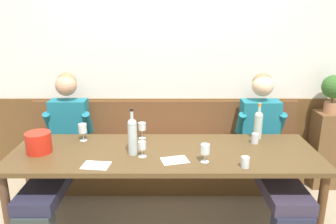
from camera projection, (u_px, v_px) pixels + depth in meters
name	position (u px, v px, depth m)	size (l,w,h in m)	color
room_wall_back	(165.00, 58.00, 3.53)	(6.80, 0.08, 2.80)	silver
wood_wainscot_panel	(166.00, 139.00, 3.75)	(6.80, 0.03, 0.96)	brown
wall_bench	(165.00, 163.00, 3.60)	(2.92, 0.42, 0.94)	brown
dining_table	(165.00, 158.00, 2.82)	(2.62, 0.82, 0.73)	#523B1F
person_right_seat	(61.00, 146.00, 3.15)	(0.48, 1.29, 1.28)	#2F3836
person_center_left_seat	(268.00, 146.00, 3.16)	(0.50, 1.29, 1.28)	#24273C
ice_bucket	(39.00, 143.00, 2.75)	(0.21, 0.21, 0.18)	red
wine_bottle_amber_mid	(133.00, 135.00, 2.69)	(0.08, 0.08, 0.40)	#B5C4C1
wine_bottle_clear_water	(259.00, 124.00, 3.05)	(0.08, 0.08, 0.34)	#B5C8BA
wine_glass_right_end	(83.00, 129.00, 3.00)	(0.08, 0.08, 0.16)	silver
wine_glass_mid_right	(142.00, 146.00, 2.66)	(0.07, 0.07, 0.13)	silver
wine_glass_center_rear	(206.00, 150.00, 2.56)	(0.07, 0.07, 0.15)	silver
wine_glass_by_bottle	(142.00, 127.00, 3.06)	(0.07, 0.07, 0.15)	silver
water_tumbler_center	(255.00, 138.00, 2.96)	(0.06, 0.06, 0.09)	silver
water_tumbler_left	(246.00, 162.00, 2.49)	(0.06, 0.06, 0.09)	silver
tasting_sheet_left_guest	(175.00, 160.00, 2.62)	(0.21, 0.15, 0.00)	white
tasting_sheet_right_guest	(96.00, 165.00, 2.53)	(0.21, 0.15, 0.00)	white
corner_pedestal	(325.00, 149.00, 3.59)	(0.28, 0.28, 0.85)	brown
potted_plant	(334.00, 90.00, 3.40)	(0.25, 0.25, 0.40)	#B1734E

